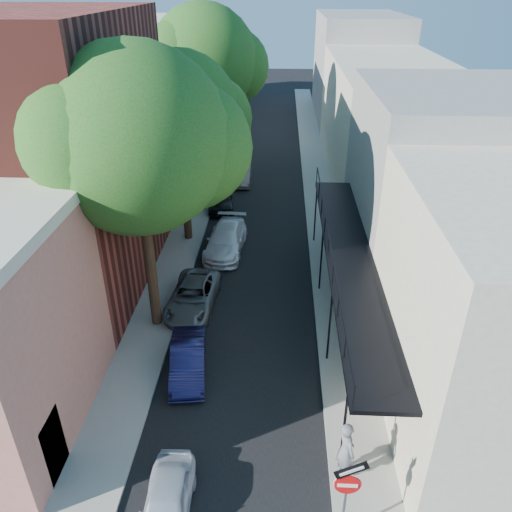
# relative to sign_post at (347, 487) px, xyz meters

# --- Properties ---
(road_surface) EXTENTS (6.00, 64.00, 0.01)m
(road_surface) POSITION_rel_sign_post_xyz_m (-3.16, 29.03, -2.03)
(road_surface) COLOR black
(road_surface) RESTS_ON ground
(sidewalk_left) EXTENTS (2.00, 64.00, 0.12)m
(sidewalk_left) POSITION_rel_sign_post_xyz_m (-7.16, 29.03, -1.98)
(sidewalk_left) COLOR gray
(sidewalk_left) RESTS_ON ground
(sidewalk_right) EXTENTS (2.00, 64.00, 0.12)m
(sidewalk_right) POSITION_rel_sign_post_xyz_m (0.84, 29.03, -1.98)
(sidewalk_right) COLOR gray
(sidewalk_right) RESTS_ON ground
(buildings_left) EXTENTS (10.10, 59.10, 12.00)m
(buildings_left) POSITION_rel_sign_post_xyz_m (-12.46, 27.79, 2.90)
(buildings_left) COLOR tan
(buildings_left) RESTS_ON ground
(buildings_right) EXTENTS (9.80, 55.00, 10.00)m
(buildings_right) POSITION_rel_sign_post_xyz_m (5.83, 28.51, 2.39)
(buildings_right) COLOR beige
(buildings_right) RESTS_ON ground
(sign_post) EXTENTS (0.89, 0.17, 2.99)m
(sign_post) POSITION_rel_sign_post_xyz_m (0.00, 0.00, 0.00)
(sign_post) COLOR #595B60
(sign_post) RESTS_ON ground
(oak_near) EXTENTS (7.48, 6.80, 11.42)m
(oak_near) POSITION_rel_sign_post_xyz_m (-6.53, 9.29, 5.84)
(oak_near) COLOR #312113
(oak_near) RESTS_ON ground
(oak_mid) EXTENTS (6.60, 6.00, 10.20)m
(oak_mid) POSITION_rel_sign_post_xyz_m (-6.58, 17.26, 5.02)
(oak_mid) COLOR #312113
(oak_mid) RESTS_ON ground
(oak_far) EXTENTS (7.70, 7.00, 11.90)m
(oak_far) POSITION_rel_sign_post_xyz_m (-6.51, 26.30, 6.22)
(oak_far) COLOR #312113
(oak_far) RESTS_ON ground
(parked_car_a) EXTENTS (1.40, 3.29, 1.11)m
(parked_car_a) POSITION_rel_sign_post_xyz_m (-4.70, 0.34, -1.48)
(parked_car_a) COLOR silver
(parked_car_a) RESTS_ON ground
(parked_car_b) EXTENTS (1.72, 3.72, 1.18)m
(parked_car_b) POSITION_rel_sign_post_xyz_m (-5.10, 6.13, -1.45)
(parked_car_b) COLOR #14143E
(parked_car_b) RESTS_ON ground
(parked_car_c) EXTENTS (2.23, 4.38, 1.19)m
(parked_car_c) POSITION_rel_sign_post_xyz_m (-5.61, 10.35, -1.44)
(parked_car_c) COLOR slate
(parked_car_c) RESTS_ON ground
(parked_car_d) EXTENTS (2.22, 4.80, 1.36)m
(parked_car_d) POSITION_rel_sign_post_xyz_m (-4.68, 15.75, -1.36)
(parked_car_d) COLOR white
(parked_car_d) RESTS_ON ground
(parked_car_e) EXTENTS (2.14, 4.19, 1.37)m
(parked_car_e) POSITION_rel_sign_post_xyz_m (-5.65, 21.62, -1.35)
(parked_car_e) COLOR black
(parked_car_e) RESTS_ON ground
(parked_car_f) EXTENTS (1.23, 3.39, 1.11)m
(parked_car_f) POSITION_rel_sign_post_xyz_m (-4.56, 26.08, -1.48)
(parked_car_f) COLOR slate
(parked_car_f) RESTS_ON ground
(pedestrian) EXTENTS (0.74, 0.87, 2.03)m
(pedestrian) POSITION_rel_sign_post_xyz_m (0.24, 1.87, -0.90)
(pedestrian) COLOR slate
(pedestrian) RESTS_ON sidewalk_right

